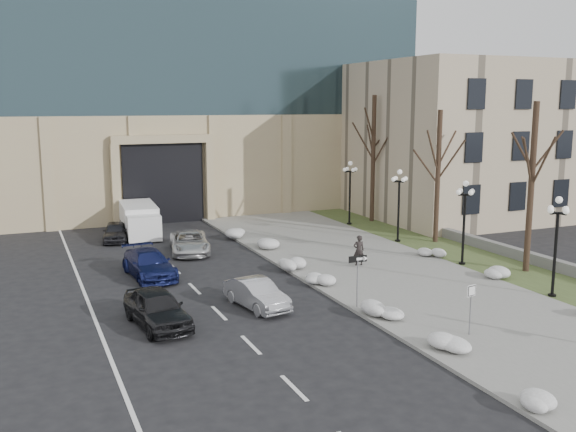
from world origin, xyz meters
name	(u,v)px	position (x,y,z in m)	size (l,w,h in m)	color
ground	(500,378)	(0.00, 0.00, 0.00)	(160.00, 160.00, 0.00)	black
sidewalk	(373,267)	(3.50, 14.00, 0.06)	(9.00, 40.00, 0.12)	gray
curb	(298,276)	(-1.00, 14.00, 0.07)	(0.30, 40.00, 0.14)	gray
grass_strip	(469,256)	(10.00, 14.00, 0.05)	(4.00, 40.00, 0.10)	#3E4C26
stone_wall	(474,242)	(12.00, 16.00, 0.35)	(0.50, 30.00, 0.70)	slate
classical_building	(480,138)	(22.00, 27.98, 6.00)	(22.00, 18.12, 12.00)	tan
car_a	(157,308)	(-9.26, 9.43, 0.76)	(1.79, 4.45, 1.52)	black
car_b	(256,294)	(-4.75, 10.07, 0.63)	(1.34, 3.85, 1.27)	#A3A5AB
car_c	(149,264)	(-8.09, 17.00, 0.70)	(1.97, 4.83, 1.40)	navy
car_d	(190,242)	(-4.78, 21.52, 0.66)	(2.18, 4.73, 1.31)	silver
car_e	(115,232)	(-8.37, 26.73, 0.63)	(1.49, 3.69, 1.26)	#28282D
pedestrian	(359,250)	(2.88, 14.51, 0.96)	(0.61, 0.40, 1.67)	black
box_truck	(140,220)	(-6.49, 28.33, 0.98)	(2.65, 6.52, 2.03)	silver
one_way_sign	(361,265)	(-0.66, 8.09, 1.99)	(0.90, 0.24, 2.42)	slate
keep_sign	(471,299)	(1.49, 3.42, 1.54)	(0.45, 0.12, 2.09)	slate
snow_clump_a	(536,405)	(-0.76, -2.36, 0.30)	(1.10, 1.60, 0.36)	silver
snow_clump_b	(443,345)	(-0.40, 2.55, 0.30)	(1.10, 1.60, 0.36)	silver
snow_clump_c	(381,313)	(-0.59, 6.49, 0.30)	(1.10, 1.60, 0.36)	silver
snow_clump_d	(319,280)	(-0.72, 12.04, 0.30)	(1.10, 1.60, 0.36)	silver
snow_clump_e	(290,265)	(-0.80, 15.44, 0.30)	(1.10, 1.60, 0.36)	silver
snow_clump_f	(262,245)	(-0.47, 20.51, 0.30)	(1.10, 1.60, 0.36)	silver
snow_clump_g	(236,234)	(-0.84, 24.45, 0.30)	(1.10, 1.60, 0.36)	silver
snow_clump_i	(496,276)	(7.88, 9.27, 0.30)	(1.10, 1.60, 0.36)	silver
snow_clump_j	(431,253)	(7.84, 14.70, 0.30)	(1.10, 1.60, 0.36)	silver
lamppost_a	(557,233)	(8.30, 6.00, 3.07)	(1.18, 1.18, 4.76)	black
lamppost_b	(465,211)	(8.30, 12.50, 3.07)	(1.18, 1.18, 4.76)	black
lamppost_c	(399,196)	(8.30, 19.00, 3.07)	(1.18, 1.18, 4.76)	black
lamppost_d	(350,184)	(8.30, 25.50, 3.07)	(1.18, 1.18, 4.76)	black
tree_near	(533,163)	(10.50, 10.00, 5.83)	(3.20, 3.20, 9.00)	black
tree_mid	(439,158)	(10.50, 18.00, 5.50)	(3.20, 3.20, 8.50)	black
tree_far	(373,141)	(10.50, 26.00, 6.15)	(3.20, 3.20, 9.50)	black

